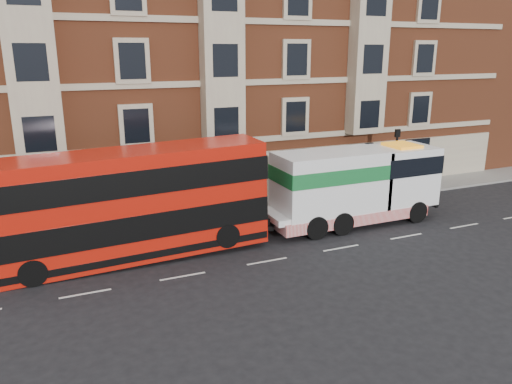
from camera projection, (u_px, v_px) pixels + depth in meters
ground at (267, 261)px, 22.98m from camera, size 120.00×120.00×0.00m
sidewalk at (214, 213)px, 29.58m from camera, size 90.00×3.00×0.15m
victorian_terrace at (182, 39)px, 33.63m from camera, size 45.00×12.00×20.40m
lamp_post_west at (110, 186)px, 25.42m from camera, size 0.35×0.15×4.35m
lamp_post_east at (396, 157)px, 32.30m from camera, size 0.35×0.15×4.35m
double_decker_bus at (129, 203)px, 22.63m from camera, size 12.57×2.89×5.09m
tow_truck at (352, 185)px, 27.36m from camera, size 10.07×2.98×4.20m
pedestrian at (64, 221)px, 25.45m from camera, size 0.73×0.70×1.68m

